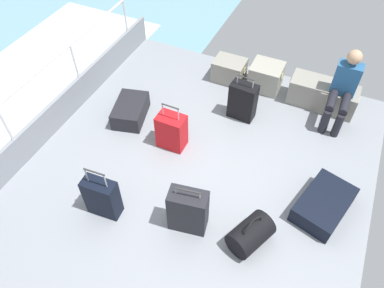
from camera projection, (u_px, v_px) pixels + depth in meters
The scene contains 15 objects.
ground_plane at pixel (192, 179), 4.88m from camera, with size 4.40×5.20×0.06m, color gray.
gunwale_port at pixel (53, 117), 5.29m from camera, with size 0.06×5.20×0.45m, color gray.
railing_port at pixel (41, 87), 4.87m from camera, with size 0.04×4.20×1.02m.
cargo_crate_0 at pixel (229, 70), 6.08m from camera, with size 0.54×0.39×0.36m.
cargo_crate_1 at pixel (266, 76), 5.93m from camera, with size 0.52×0.45×0.42m.
cargo_crate_2 at pixel (310, 91), 5.70m from camera, with size 0.64×0.40×0.41m.
cargo_crate_3 at pixel (338, 100), 5.58m from camera, with size 0.56×0.41×0.39m.
passenger_seated at pixel (344, 87), 5.19m from camera, with size 0.34×0.66×1.09m.
suitcase_0 at pixel (243, 101), 5.41m from camera, with size 0.40×0.25×0.73m.
suitcase_1 at pixel (324, 204), 4.45m from camera, with size 0.69×0.89×0.24m.
suitcase_2 at pixel (130, 111), 5.51m from camera, with size 0.57×0.73×0.26m.
suitcase_3 at pixel (102, 197), 4.32m from camera, with size 0.41×0.22×0.77m.
suitcase_4 at pixel (172, 131), 5.05m from camera, with size 0.38×0.27×0.73m.
suitcase_5 at pixel (188, 211), 4.17m from camera, with size 0.47×0.31×0.71m.
duffel_bag at pixel (251, 234), 4.13m from camera, with size 0.50×0.58×0.48m.
Camera 1 is at (1.20, -2.64, 3.92)m, focal length 34.84 mm.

